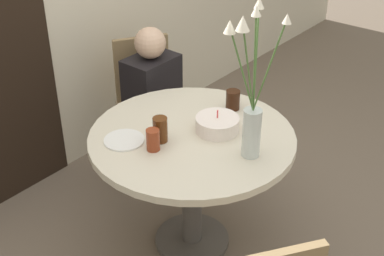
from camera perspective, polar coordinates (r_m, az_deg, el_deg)
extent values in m
plane|color=#6B5B4C|center=(3.26, 0.00, -11.94)|extent=(16.00, 16.00, 0.00)
cylinder|color=beige|center=(2.81, 0.00, -1.04)|extent=(1.09, 1.09, 0.04)
cylinder|color=#4C4742|center=(3.02, 0.00, -6.82)|extent=(0.11, 0.11, 0.68)
cylinder|color=#4C4742|center=(3.25, 0.00, -11.75)|extent=(0.44, 0.44, 0.03)
cube|color=#9E896B|center=(3.70, -4.48, 1.72)|extent=(0.55, 0.55, 0.04)
cube|color=olive|center=(3.74, -5.38, 6.35)|extent=(0.34, 0.23, 0.46)
cylinder|color=olive|center=(3.64, -6.21, -2.97)|extent=(0.03, 0.03, 0.40)
cylinder|color=olive|center=(3.71, -1.11, -2.02)|extent=(0.03, 0.03, 0.40)
cylinder|color=olive|center=(3.92, -7.40, -0.32)|extent=(0.03, 0.03, 0.40)
cylinder|color=olive|center=(3.99, -2.65, 0.52)|extent=(0.03, 0.03, 0.40)
cylinder|color=white|center=(2.82, 2.71, 0.41)|extent=(0.23, 0.23, 0.08)
cylinder|color=#E54C4C|center=(2.79, 2.74, 1.50)|extent=(0.01, 0.01, 0.04)
cylinder|color=silver|center=(2.59, 6.37, -0.53)|extent=(0.09, 0.09, 0.25)
cylinder|color=#4C7538|center=(2.37, 6.03, 6.20)|extent=(0.15, 0.02, 0.47)
cone|color=silver|center=(2.22, 5.44, 11.08)|extent=(0.06, 0.06, 0.07)
cylinder|color=#4C7538|center=(2.45, 6.85, 7.36)|extent=(0.06, 0.05, 0.50)
cone|color=silver|center=(2.39, 7.19, 13.13)|extent=(0.05, 0.05, 0.05)
cylinder|color=#4C7538|center=(2.36, 8.19, 6.36)|extent=(0.05, 0.17, 0.50)
cone|color=silver|center=(2.21, 10.11, 11.43)|extent=(0.04, 0.04, 0.04)
cylinder|color=#4C7538|center=(2.39, 6.70, 6.84)|extent=(0.07, 0.03, 0.50)
cone|color=silver|center=(2.27, 6.88, 12.35)|extent=(0.04, 0.04, 0.05)
cylinder|color=#4C7538|center=(2.40, 5.37, 6.11)|extent=(0.13, 0.07, 0.44)
cone|color=silver|center=(2.29, 4.05, 10.74)|extent=(0.05, 0.05, 0.06)
cylinder|color=white|center=(2.77, -7.25, -1.29)|extent=(0.21, 0.21, 0.01)
cylinder|color=#33190C|center=(3.03, 4.34, 3.02)|extent=(0.08, 0.08, 0.11)
cylinder|color=#51280F|center=(2.72, -3.41, -0.16)|extent=(0.08, 0.08, 0.13)
cylinder|color=maroon|center=(2.66, -4.19, -1.27)|extent=(0.07, 0.07, 0.11)
cube|color=#383333|center=(3.73, -4.03, -1.51)|extent=(0.31, 0.24, 0.44)
cube|color=black|center=(3.52, -4.28, 4.37)|extent=(0.34, 0.24, 0.42)
sphere|color=#D1A889|center=(3.39, -4.49, 9.04)|extent=(0.20, 0.20, 0.20)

